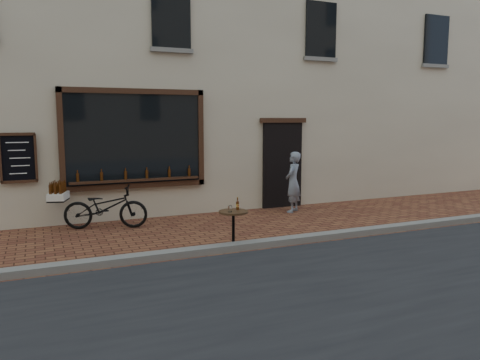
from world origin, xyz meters
name	(u,v)px	position (x,y,z in m)	size (l,w,h in m)	color
ground	(281,248)	(0.00, 0.00, 0.00)	(90.00, 90.00, 0.00)	#5D2C1E
kerb	(276,242)	(0.00, 0.20, 0.06)	(90.00, 0.25, 0.12)	slate
shop_building	(177,26)	(0.00, 6.50, 5.00)	(28.00, 6.20, 10.00)	beige
cargo_bicycle	(104,207)	(-2.71, 2.82, 0.46)	(2.06, 1.12, 0.97)	black
bistro_table	(233,221)	(-0.79, 0.35, 0.48)	(0.53, 0.53, 0.90)	black
pedestrian	(293,182)	(1.82, 2.76, 0.75)	(0.55, 0.36, 1.50)	slate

